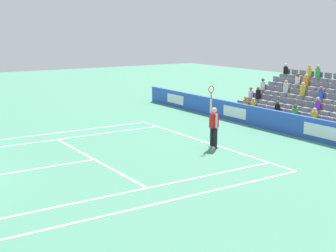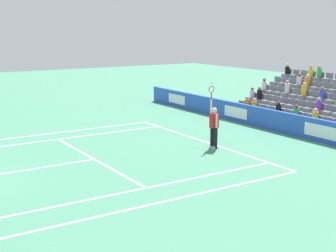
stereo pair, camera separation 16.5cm
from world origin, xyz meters
name	(u,v)px [view 1 (the left image)]	position (x,y,z in m)	size (l,w,h in m)	color
line_baseline	(205,142)	(0.00, -11.89, 0.00)	(10.97, 0.10, 0.01)	white
line_service	(94,159)	(0.00, -6.40, 0.00)	(8.23, 0.10, 0.01)	white
line_centre_service	(13,172)	(0.00, -3.20, 0.00)	(0.10, 6.40, 0.01)	white
line_singles_sideline_left	(48,141)	(4.12, -5.95, 0.00)	(0.10, 11.89, 0.01)	white
line_singles_sideline_right	(135,191)	(-4.12, -5.95, 0.00)	(0.10, 11.89, 0.01)	white
line_doubles_sideline_left	(38,135)	(5.49, -5.95, 0.00)	(0.10, 11.89, 0.01)	white
line_doubles_sideline_right	(158,203)	(-5.49, -5.95, 0.00)	(0.10, 11.89, 0.01)	white
line_centre_mark	(203,142)	(0.00, -11.79, 0.00)	(0.10, 0.20, 0.01)	white
sponsor_barrier	(274,121)	(0.00, -16.31, 0.52)	(23.52, 0.22, 1.04)	blue
tennis_player	(214,125)	(-1.10, -11.53, 0.99)	(0.53, 0.37, 2.85)	black
stadium_stand	(322,108)	(0.01, -19.87, 0.82)	(8.68, 4.75, 3.02)	gray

